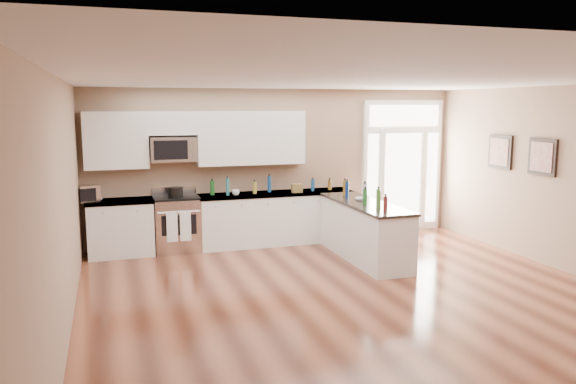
{
  "coord_description": "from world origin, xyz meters",
  "views": [
    {
      "loc": [
        -3.01,
        -5.92,
        2.49
      ],
      "look_at": [
        -0.47,
        2.0,
        1.21
      ],
      "focal_mm": 35.0,
      "sensor_mm": 36.0,
      "label": 1
    }
  ],
  "objects_px": {
    "kitchen_range": "(177,224)",
    "stockpot": "(176,192)",
    "peninsula_cabinet": "(364,233)",
    "toaster_oven": "(88,194)"
  },
  "relations": [
    {
      "from": "kitchen_range",
      "to": "stockpot",
      "type": "bearing_deg",
      "value": -100.95
    },
    {
      "from": "peninsula_cabinet",
      "to": "kitchen_range",
      "type": "xyz_separation_m",
      "value": [
        -2.86,
        1.45,
        0.04
      ]
    },
    {
      "from": "kitchen_range",
      "to": "toaster_oven",
      "type": "height_order",
      "value": "toaster_oven"
    },
    {
      "from": "peninsula_cabinet",
      "to": "kitchen_range",
      "type": "relative_size",
      "value": 2.15
    },
    {
      "from": "kitchen_range",
      "to": "stockpot",
      "type": "distance_m",
      "value": 0.57
    },
    {
      "from": "peninsula_cabinet",
      "to": "stockpot",
      "type": "bearing_deg",
      "value": 154.69
    },
    {
      "from": "peninsula_cabinet",
      "to": "kitchen_range",
      "type": "bearing_deg",
      "value": 153.16
    },
    {
      "from": "peninsula_cabinet",
      "to": "stockpot",
      "type": "xyz_separation_m",
      "value": [
        -2.88,
        1.36,
        0.61
      ]
    },
    {
      "from": "toaster_oven",
      "to": "stockpot",
      "type": "bearing_deg",
      "value": -19.83
    },
    {
      "from": "kitchen_range",
      "to": "toaster_oven",
      "type": "xyz_separation_m",
      "value": [
        -1.41,
        -0.03,
        0.6
      ]
    }
  ]
}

